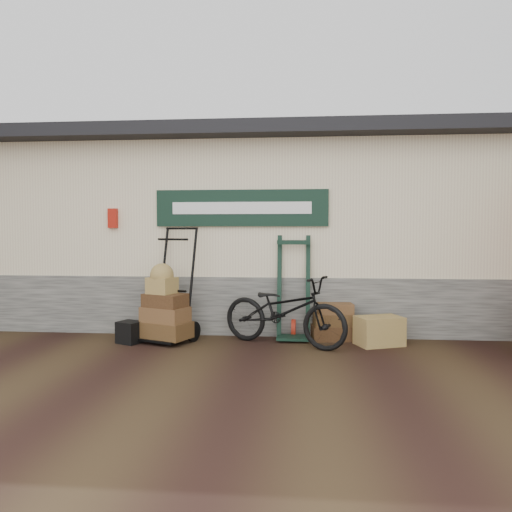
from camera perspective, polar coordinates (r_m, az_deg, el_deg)
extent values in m
plane|color=black|center=(6.74, -0.07, -10.91)|extent=(80.00, 80.00, 0.00)
cube|color=#4C4C47|center=(9.36, 1.50, -4.19)|extent=(14.00, 3.54, 0.90)
cube|color=beige|center=(9.29, 1.51, 5.03)|extent=(14.00, 3.50, 2.10)
cube|color=black|center=(9.25, 1.46, 12.20)|extent=(14.40, 4.10, 0.20)
cube|color=black|center=(7.55, -1.66, 5.50)|extent=(2.60, 0.06, 0.55)
cube|color=white|center=(7.51, -1.69, 5.51)|extent=(2.10, 0.01, 0.18)
cube|color=#A4180B|center=(8.03, -16.01, 4.16)|extent=(0.14, 0.10, 0.30)
cube|color=olive|center=(7.29, 13.91, -8.31)|extent=(0.72, 0.60, 0.40)
cube|color=black|center=(7.44, -14.24, -8.44)|extent=(0.40, 0.37, 0.31)
imported|color=black|center=(7.02, 3.22, -5.79)|extent=(1.38, 1.99, 1.10)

